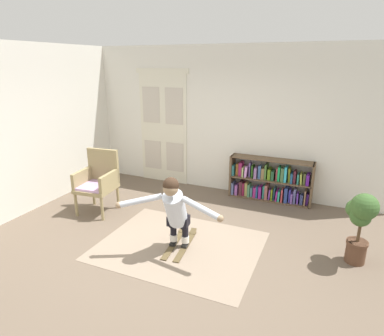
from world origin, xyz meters
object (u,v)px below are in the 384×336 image
object	(u,v)px
bookshelf	(269,182)
potted_plant	(361,218)
person_skier	(175,208)
wicker_chair	(98,180)
skis_pair	(180,243)

from	to	relation	value
bookshelf	potted_plant	bearing A→B (deg)	-48.99
person_skier	potted_plant	bearing A→B (deg)	17.29
bookshelf	person_skier	distance (m)	2.57
bookshelf	wicker_chair	xyz separation A→B (m)	(-2.69, -1.71, 0.21)
wicker_chair	skis_pair	world-z (taller)	wicker_chair
potted_plant	bookshelf	bearing A→B (deg)	131.01
skis_pair	person_skier	bearing A→B (deg)	-83.14
bookshelf	person_skier	world-z (taller)	person_skier
wicker_chair	bookshelf	bearing A→B (deg)	32.39
wicker_chair	potted_plant	size ratio (longest dim) A/B	1.08
wicker_chair	potted_plant	distance (m)	4.17
skis_pair	person_skier	size ratio (longest dim) A/B	0.62
bookshelf	skis_pair	world-z (taller)	bookshelf
bookshelf	person_skier	xyz separation A→B (m)	(-0.83, -2.41, 0.32)
skis_pair	person_skier	xyz separation A→B (m)	(0.02, -0.20, 0.66)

